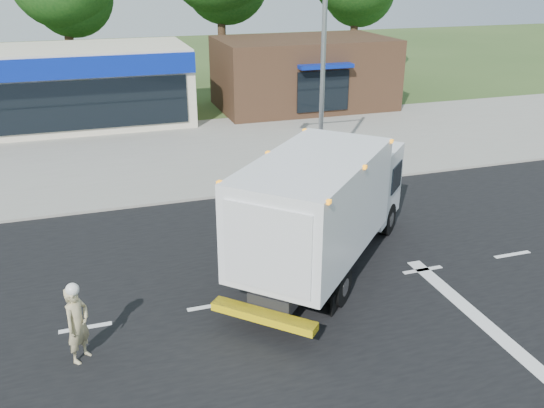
# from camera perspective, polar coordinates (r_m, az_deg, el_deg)

# --- Properties ---
(ground) EXTENTS (120.00, 120.00, 0.00)m
(ground) POSITION_cam_1_polar(r_m,az_deg,el_deg) (15.37, 5.06, -8.24)
(ground) COLOR #385123
(ground) RESTS_ON ground
(road_asphalt) EXTENTS (60.00, 14.00, 0.02)m
(road_asphalt) POSITION_cam_1_polar(r_m,az_deg,el_deg) (15.37, 5.06, -8.22)
(road_asphalt) COLOR black
(road_asphalt) RESTS_ON ground
(sidewalk) EXTENTS (60.00, 2.40, 0.12)m
(sidewalk) POSITION_cam_1_polar(r_m,az_deg,el_deg) (22.39, -3.02, 2.15)
(sidewalk) COLOR gray
(sidewalk) RESTS_ON ground
(parking_apron) EXTENTS (60.00, 9.00, 0.02)m
(parking_apron) POSITION_cam_1_polar(r_m,az_deg,el_deg) (27.77, -6.15, 6.01)
(parking_apron) COLOR gray
(parking_apron) RESTS_ON ground
(lane_markings) EXTENTS (55.20, 7.00, 0.01)m
(lane_markings) POSITION_cam_1_polar(r_m,az_deg,el_deg) (14.88, 11.97, -9.75)
(lane_markings) COLOR silver
(lane_markings) RESTS_ON road_asphalt
(ems_box_truck) EXTENTS (7.14, 7.31, 3.47)m
(ems_box_truck) POSITION_cam_1_polar(r_m,az_deg,el_deg) (15.49, 5.26, 0.26)
(ems_box_truck) COLOR black
(ems_box_truck) RESTS_ON ground
(emergency_worker) EXTENTS (0.73, 0.76, 1.86)m
(emergency_worker) POSITION_cam_1_polar(r_m,az_deg,el_deg) (12.97, -18.72, -11.10)
(emergency_worker) COLOR tan
(emergency_worker) RESTS_ON ground
(retail_strip_mall) EXTENTS (18.00, 6.20, 4.00)m
(retail_strip_mall) POSITION_cam_1_polar(r_m,az_deg,el_deg) (32.77, -24.45, 10.30)
(retail_strip_mall) COLOR beige
(retail_strip_mall) RESTS_ON ground
(brown_storefront) EXTENTS (10.00, 6.70, 4.00)m
(brown_storefront) POSITION_cam_1_polar(r_m,az_deg,el_deg) (34.87, 3.14, 12.84)
(brown_storefront) COLOR #382316
(brown_storefront) RESTS_ON ground
(traffic_signal_pole) EXTENTS (3.51, 0.25, 8.00)m
(traffic_signal_pole) POSITION_cam_1_polar(r_m,az_deg,el_deg) (21.35, 3.46, 14.62)
(traffic_signal_pole) COLOR gray
(traffic_signal_pole) RESTS_ON ground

